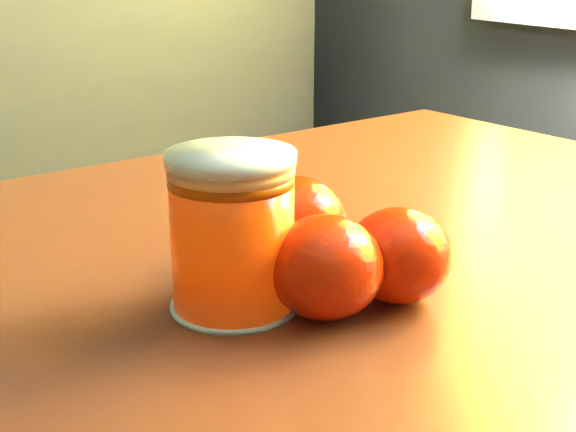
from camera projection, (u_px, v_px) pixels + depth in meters
table at (296, 386)px, 0.61m from camera, size 1.07×0.80×0.76m
juice_glass at (232, 233)px, 0.50m from camera, size 0.08×0.08×0.10m
orange_front at (296, 221)px, 0.57m from camera, size 0.09×0.09×0.06m
orange_back at (399, 255)px, 0.52m from camera, size 0.09×0.09×0.06m
orange_extra at (325, 267)px, 0.49m from camera, size 0.08×0.08×0.06m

